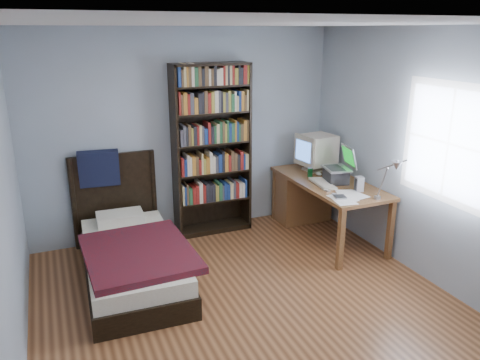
{
  "coord_description": "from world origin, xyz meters",
  "views": [
    {
      "loc": [
        -1.54,
        -3.31,
        2.46
      ],
      "look_at": [
        0.23,
        0.91,
        0.99
      ],
      "focal_mm": 35.0,
      "sensor_mm": 36.0,
      "label": 1
    }
  ],
  "objects_px": {
    "speaker": "(359,184)",
    "bed": "(131,253)",
    "bookshelf": "(212,150)",
    "desk_lamp": "(394,169)",
    "keyboard": "(322,183)",
    "desk": "(308,194)",
    "soda_can": "(310,173)",
    "laptop": "(337,173)",
    "crt_monitor": "(316,150)"
  },
  "relations": [
    {
      "from": "speaker",
      "to": "bed",
      "type": "xyz_separation_m",
      "value": [
        -2.51,
        0.39,
        -0.55
      ]
    },
    {
      "from": "bookshelf",
      "to": "desk_lamp",
      "type": "bearing_deg",
      "value": -55.3
    },
    {
      "from": "keyboard",
      "to": "bed",
      "type": "relative_size",
      "value": 0.21
    },
    {
      "from": "desk",
      "to": "desk_lamp",
      "type": "relative_size",
      "value": 3.05
    },
    {
      "from": "keyboard",
      "to": "bed",
      "type": "height_order",
      "value": "bed"
    },
    {
      "from": "soda_can",
      "to": "bed",
      "type": "bearing_deg",
      "value": -172.99
    },
    {
      "from": "bookshelf",
      "to": "bed",
      "type": "bearing_deg",
      "value": -146.13
    },
    {
      "from": "desk",
      "to": "laptop",
      "type": "relative_size",
      "value": 3.82
    },
    {
      "from": "soda_can",
      "to": "desk_lamp",
      "type": "bearing_deg",
      "value": -83.22
    },
    {
      "from": "desk_lamp",
      "to": "bookshelf",
      "type": "relative_size",
      "value": 0.26
    },
    {
      "from": "desk_lamp",
      "to": "bookshelf",
      "type": "height_order",
      "value": "bookshelf"
    },
    {
      "from": "keyboard",
      "to": "speaker",
      "type": "distance_m",
      "value": 0.44
    },
    {
      "from": "desk_lamp",
      "to": "keyboard",
      "type": "height_order",
      "value": "desk_lamp"
    },
    {
      "from": "keyboard",
      "to": "soda_can",
      "type": "xyz_separation_m",
      "value": [
        0.02,
        0.32,
        0.04
      ]
    },
    {
      "from": "crt_monitor",
      "to": "bed",
      "type": "bearing_deg",
      "value": -168.59
    },
    {
      "from": "laptop",
      "to": "bookshelf",
      "type": "relative_size",
      "value": 0.2
    },
    {
      "from": "crt_monitor",
      "to": "desk_lamp",
      "type": "bearing_deg",
      "value": -92.37
    },
    {
      "from": "desk_lamp",
      "to": "soda_can",
      "type": "relative_size",
      "value": 4.71
    },
    {
      "from": "keyboard",
      "to": "bookshelf",
      "type": "distance_m",
      "value": 1.39
    },
    {
      "from": "keyboard",
      "to": "speaker",
      "type": "xyz_separation_m",
      "value": [
        0.25,
        -0.35,
        0.07
      ]
    },
    {
      "from": "keyboard",
      "to": "bed",
      "type": "xyz_separation_m",
      "value": [
        -2.25,
        0.04,
        -0.48
      ]
    },
    {
      "from": "laptop",
      "to": "bed",
      "type": "height_order",
      "value": "bed"
    },
    {
      "from": "keyboard",
      "to": "bed",
      "type": "distance_m",
      "value": 2.31
    },
    {
      "from": "keyboard",
      "to": "soda_can",
      "type": "distance_m",
      "value": 0.32
    },
    {
      "from": "desk",
      "to": "speaker",
      "type": "relative_size",
      "value": 9.78
    },
    {
      "from": "speaker",
      "to": "desk",
      "type": "bearing_deg",
      "value": 109.94
    },
    {
      "from": "soda_can",
      "to": "bookshelf",
      "type": "height_order",
      "value": "bookshelf"
    },
    {
      "from": "laptop",
      "to": "keyboard",
      "type": "xyz_separation_m",
      "value": [
        -0.21,
        -0.02,
        -0.1
      ]
    },
    {
      "from": "desk",
      "to": "laptop",
      "type": "height_order",
      "value": "laptop"
    },
    {
      "from": "desk_lamp",
      "to": "bed",
      "type": "bearing_deg",
      "value": 157.52
    },
    {
      "from": "laptop",
      "to": "keyboard",
      "type": "bearing_deg",
      "value": -174.62
    },
    {
      "from": "desk_lamp",
      "to": "laptop",
      "type": "bearing_deg",
      "value": 87.85
    },
    {
      "from": "bookshelf",
      "to": "bed",
      "type": "distance_m",
      "value": 1.63
    },
    {
      "from": "crt_monitor",
      "to": "keyboard",
      "type": "height_order",
      "value": "crt_monitor"
    },
    {
      "from": "desk",
      "to": "keyboard",
      "type": "xyz_separation_m",
      "value": [
        -0.15,
        -0.55,
        0.33
      ]
    },
    {
      "from": "crt_monitor",
      "to": "keyboard",
      "type": "bearing_deg",
      "value": -113.69
    },
    {
      "from": "desk_lamp",
      "to": "speaker",
      "type": "height_order",
      "value": "desk_lamp"
    },
    {
      "from": "laptop",
      "to": "bed",
      "type": "distance_m",
      "value": 2.53
    },
    {
      "from": "laptop",
      "to": "speaker",
      "type": "xyz_separation_m",
      "value": [
        0.04,
        -0.37,
        -0.03
      ]
    },
    {
      "from": "desk",
      "to": "keyboard",
      "type": "height_order",
      "value": "keyboard"
    },
    {
      "from": "crt_monitor",
      "to": "bookshelf",
      "type": "xyz_separation_m",
      "value": [
        -1.31,
        0.29,
        0.06
      ]
    },
    {
      "from": "crt_monitor",
      "to": "bookshelf",
      "type": "bearing_deg",
      "value": 167.45
    },
    {
      "from": "speaker",
      "to": "bookshelf",
      "type": "bearing_deg",
      "value": 151.71
    },
    {
      "from": "laptop",
      "to": "soda_can",
      "type": "xyz_separation_m",
      "value": [
        -0.19,
        0.3,
        -0.06
      ]
    },
    {
      "from": "desk",
      "to": "crt_monitor",
      "type": "xyz_separation_m",
      "value": [
        0.09,
        -0.01,
        0.58
      ]
    },
    {
      "from": "desk",
      "to": "crt_monitor",
      "type": "height_order",
      "value": "crt_monitor"
    },
    {
      "from": "laptop",
      "to": "soda_can",
      "type": "height_order",
      "value": "laptop"
    },
    {
      "from": "crt_monitor",
      "to": "bed",
      "type": "height_order",
      "value": "crt_monitor"
    },
    {
      "from": "keyboard",
      "to": "crt_monitor",
      "type": "bearing_deg",
      "value": 73.42
    },
    {
      "from": "desk",
      "to": "bed",
      "type": "bearing_deg",
      "value": -167.95
    }
  ]
}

